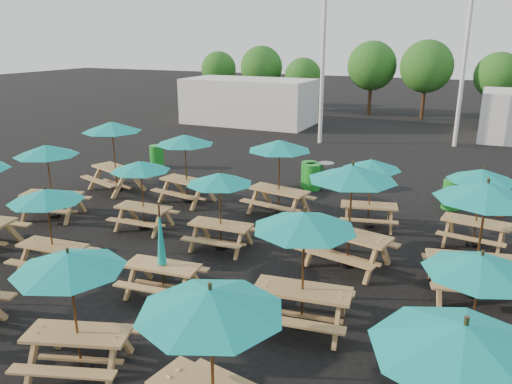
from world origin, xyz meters
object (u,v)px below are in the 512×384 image
at_px(waste_bin_0, 157,157).
at_px(picnic_unit_17, 480,273).
at_px(picnic_unit_9, 162,258).
at_px(picnic_unit_2, 47,155).
at_px(picnic_unit_14, 352,180).
at_px(picnic_unit_16, 462,352).
at_px(picnic_unit_6, 141,171).
at_px(picnic_unit_19, 482,180).
at_px(waste_bin_4, 452,195).
at_px(picnic_unit_12, 211,312).
at_px(picnic_unit_15, 372,169).
at_px(picnic_unit_10, 220,184).
at_px(picnic_unit_11, 279,150).
at_px(waste_bin_3, 326,175).
at_px(picnic_unit_18, 486,199).
at_px(picnic_unit_5, 47,201).
at_px(picnic_unit_3, 112,131).
at_px(waste_bin_2, 309,174).
at_px(waste_bin_5, 498,199).
at_px(waste_bin_1, 312,177).
at_px(picnic_unit_13, 304,229).
at_px(picnic_unit_7, 185,144).
at_px(picnic_unit_8, 70,270).

bearing_deg(waste_bin_0, picnic_unit_17, -36.14).
bearing_deg(picnic_unit_9, picnic_unit_2, 150.01).
height_order(picnic_unit_14, picnic_unit_16, picnic_unit_14).
distance_m(picnic_unit_6, picnic_unit_19, 9.11).
xyz_separation_m(picnic_unit_6, waste_bin_4, (7.95, 5.58, -1.28)).
xyz_separation_m(picnic_unit_12, picnic_unit_15, (0.15, 8.99, -0.26)).
bearing_deg(picnic_unit_9, picnic_unit_10, 84.37).
relative_size(picnic_unit_11, picnic_unit_19, 1.12).
height_order(picnic_unit_15, waste_bin_0, picnic_unit_15).
bearing_deg(picnic_unit_16, picnic_unit_15, 108.93).
bearing_deg(waste_bin_0, waste_bin_3, 0.53).
xyz_separation_m(picnic_unit_9, picnic_unit_15, (3.16, 5.80, 0.92)).
xyz_separation_m(picnic_unit_6, picnic_unit_18, (8.81, -0.27, 0.43)).
bearing_deg(picnic_unit_9, picnic_unit_5, 177.52).
bearing_deg(picnic_unit_16, picnic_unit_9, 155.12).
bearing_deg(picnic_unit_9, picnic_unit_3, 130.37).
distance_m(waste_bin_2, waste_bin_5, 6.34).
height_order(picnic_unit_14, waste_bin_1, picnic_unit_14).
height_order(picnic_unit_2, picnic_unit_11, picnic_unit_11).
height_order(picnic_unit_9, picnic_unit_18, picnic_unit_18).
height_order(waste_bin_0, waste_bin_2, same).
distance_m(picnic_unit_15, waste_bin_4, 3.67).
bearing_deg(waste_bin_3, picnic_unit_10, -97.74).
distance_m(picnic_unit_16, picnic_unit_19, 8.48).
distance_m(picnic_unit_12, waste_bin_0, 15.58).
xyz_separation_m(picnic_unit_10, picnic_unit_13, (3.16, -2.60, 0.23)).
bearing_deg(waste_bin_5, picnic_unit_11, -155.68).
xyz_separation_m(picnic_unit_12, waste_bin_4, (2.24, 11.72, -1.55)).
relative_size(picnic_unit_13, picnic_unit_14, 0.92).
xyz_separation_m(picnic_unit_16, waste_bin_3, (-5.08, 12.02, -1.64)).
bearing_deg(picnic_unit_16, waste_bin_1, 116.36).
bearing_deg(picnic_unit_5, picnic_unit_11, 55.84).
bearing_deg(picnic_unit_11, picnic_unit_10, -86.66).
height_order(picnic_unit_16, waste_bin_5, picnic_unit_16).
relative_size(picnic_unit_10, waste_bin_0, 2.20).
bearing_deg(picnic_unit_7, picnic_unit_5, -81.32).
relative_size(picnic_unit_8, waste_bin_0, 2.38).
relative_size(picnic_unit_13, picnic_unit_19, 1.10).
bearing_deg(picnic_unit_13, waste_bin_3, 96.72).
relative_size(picnic_unit_9, picnic_unit_13, 0.87).
distance_m(picnic_unit_16, waste_bin_1, 12.94).
distance_m(picnic_unit_7, picnic_unit_8, 8.92).
xyz_separation_m(picnic_unit_16, waste_bin_0, (-12.48, 11.95, -1.64)).
relative_size(picnic_unit_5, picnic_unit_6, 1.01).
bearing_deg(picnic_unit_13, picnic_unit_5, 174.60).
distance_m(picnic_unit_15, waste_bin_3, 4.22).
distance_m(picnic_unit_15, picnic_unit_19, 2.88).
xyz_separation_m(picnic_unit_10, picnic_unit_11, (0.36, 3.16, 0.25)).
bearing_deg(picnic_unit_8, picnic_unit_18, 24.07).
xyz_separation_m(picnic_unit_17, picnic_unit_19, (-0.07, 5.75, -0.02)).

